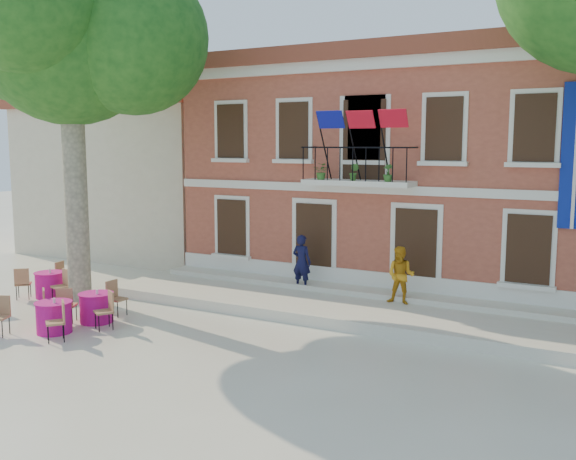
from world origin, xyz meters
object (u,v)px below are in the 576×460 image
(pedestrian_orange, at_px, (401,275))
(pedestrian_navy, at_px, (302,262))
(cafe_table_1, at_px, (54,316))
(plane_tree_west, at_px, (69,33))
(cafe_table_3, at_px, (50,283))
(cafe_table_4, at_px, (96,306))

(pedestrian_orange, bearing_deg, pedestrian_navy, 171.32)
(cafe_table_1, bearing_deg, plane_tree_west, 125.74)
(cafe_table_3, distance_m, cafe_table_4, 3.51)
(cafe_table_1, height_order, cafe_table_3, same)
(plane_tree_west, distance_m, cafe_table_4, 7.68)
(pedestrian_orange, bearing_deg, cafe_table_1, -143.55)
(plane_tree_west, distance_m, cafe_table_1, 7.94)
(plane_tree_west, relative_size, pedestrian_navy, 6.36)
(plane_tree_west, relative_size, cafe_table_1, 5.91)
(cafe_table_1, height_order, cafe_table_4, same)
(pedestrian_navy, height_order, cafe_table_1, pedestrian_navy)
(cafe_table_4, bearing_deg, pedestrian_orange, 34.19)
(cafe_table_3, bearing_deg, plane_tree_west, 5.46)
(pedestrian_orange, height_order, cafe_table_4, pedestrian_orange)
(cafe_table_3, bearing_deg, cafe_table_1, -39.52)
(pedestrian_navy, xyz_separation_m, cafe_table_3, (-6.74, -3.51, -0.69))
(plane_tree_west, distance_m, pedestrian_orange, 11.39)
(pedestrian_navy, distance_m, pedestrian_orange, 3.19)
(plane_tree_west, height_order, pedestrian_orange, plane_tree_west)
(pedestrian_navy, distance_m, cafe_table_3, 7.63)
(pedestrian_orange, distance_m, cafe_table_3, 10.44)
(cafe_table_4, bearing_deg, plane_tree_west, 145.80)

